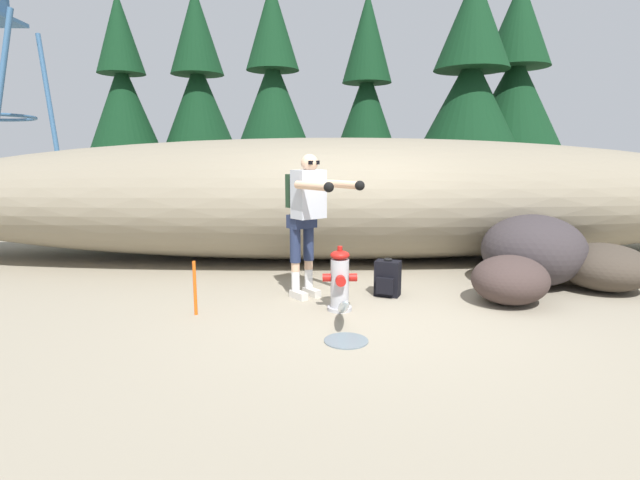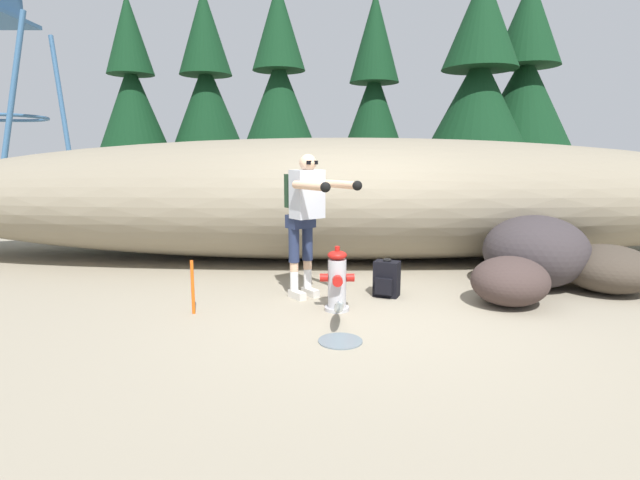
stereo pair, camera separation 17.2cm
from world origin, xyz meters
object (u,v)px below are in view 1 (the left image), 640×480
utility_worker (307,208)px  survey_stake (195,288)px  spare_backpack (388,279)px  boulder_mid (604,267)px  boulder_small (510,280)px  boulder_large (533,250)px  fire_hydrant (340,281)px

utility_worker → survey_stake: (-1.22, -0.60, -0.80)m
spare_backpack → boulder_mid: 2.84m
survey_stake → boulder_mid: bearing=9.9°
boulder_small → spare_backpack: bearing=166.0°
utility_worker → boulder_small: bearing=46.8°
boulder_large → survey_stake: boulder_large is taller
utility_worker → boulder_small: utility_worker is taller
fire_hydrant → utility_worker: (-0.36, 0.48, 0.77)m
fire_hydrant → boulder_large: bearing=21.4°
utility_worker → boulder_mid: bearing=57.4°
boulder_small → survey_stake: bearing=-174.7°
utility_worker → boulder_small: size_ratio=1.82×
fire_hydrant → boulder_small: (2.01, 0.22, -0.05)m
fire_hydrant → boulder_mid: bearing=12.5°
utility_worker → spare_backpack: utility_worker is taller
boulder_large → fire_hydrant: bearing=-158.6°
spare_backpack → boulder_small: bearing=99.3°
utility_worker → boulder_large: utility_worker is taller
boulder_mid → boulder_small: bearing=-159.2°
utility_worker → boulder_small: 2.52m
utility_worker → boulder_mid: (3.81, 0.29, -0.80)m
boulder_mid → survey_stake: 5.12m
fire_hydrant → boulder_mid: size_ratio=0.65×
survey_stake → spare_backpack: bearing=17.1°
utility_worker → fire_hydrant: bearing=-0.3°
fire_hydrant → spare_backpack: size_ratio=1.56×
fire_hydrant → survey_stake: 1.59m
fire_hydrant → spare_backpack: 0.85m
fire_hydrant → boulder_small: 2.03m
spare_backpack → survey_stake: 2.32m
boulder_mid → boulder_small: (-1.44, -0.55, -0.02)m
spare_backpack → survey_stake: size_ratio=0.78×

